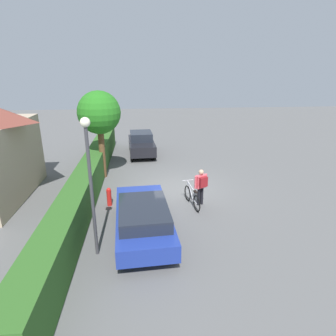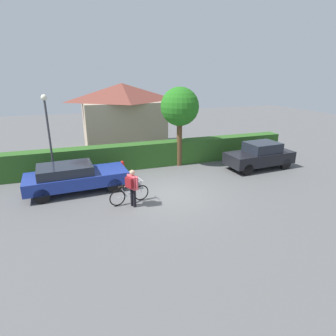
{
  "view_description": "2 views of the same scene",
  "coord_description": "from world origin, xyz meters",
  "views": [
    {
      "loc": [
        -12.86,
        1.73,
        5.56
      ],
      "look_at": [
        0.0,
        0.55,
        1.09
      ],
      "focal_mm": 30.75,
      "sensor_mm": 36.0,
      "label": 1
    },
    {
      "loc": [
        -3.89,
        -11.08,
        5.23
      ],
      "look_at": [
        0.28,
        0.92,
        0.94
      ],
      "focal_mm": 29.96,
      "sensor_mm": 36.0,
      "label": 2
    }
  ],
  "objects": [
    {
      "name": "hedge_row",
      "position": [
        0.0,
        4.26,
        0.71
      ],
      "size": [
        18.13,
        0.9,
        1.42
      ],
      "primitive_type": "cube",
      "color": "#2C5A21",
      "rests_on": "ground"
    },
    {
      "name": "street_lamp",
      "position": [
        -4.94,
        3.26,
        2.79
      ],
      "size": [
        0.28,
        0.28,
        4.33
      ],
      "color": "#38383D",
      "rests_on": "ground"
    },
    {
      "name": "tree_kerbside",
      "position": [
        2.0,
        3.86,
        3.41
      ],
      "size": [
        2.17,
        2.17,
        4.55
      ],
      "color": "brown",
      "rests_on": "ground"
    },
    {
      "name": "fire_hydrant",
      "position": [
        -1.52,
        3.21,
        0.41
      ],
      "size": [
        0.2,
        0.2,
        0.81
      ],
      "color": "red",
      "rests_on": "ground"
    },
    {
      "name": "person_rider",
      "position": [
        -1.82,
        -0.69,
        0.96
      ],
      "size": [
        0.49,
        0.59,
        1.59
      ],
      "color": "black",
      "rests_on": "ground"
    },
    {
      "name": "bicycle",
      "position": [
        -1.87,
        -0.3,
        0.38
      ],
      "size": [
        1.75,
        0.55,
        0.97
      ],
      "color": "black",
      "rests_on": "ground"
    },
    {
      "name": "parked_car_far",
      "position": [
        6.16,
        1.79,
        0.78
      ],
      "size": [
        4.02,
        1.87,
        1.52
      ],
      "color": "black",
      "rests_on": "ground"
    },
    {
      "name": "ground_plane",
      "position": [
        0.0,
        0.0,
        0.0
      ],
      "size": [
        60.0,
        60.0,
        0.0
      ],
      "primitive_type": "plane",
      "color": "#595959"
    },
    {
      "name": "parked_car_near",
      "position": [
        -4.01,
        1.78,
        0.72
      ],
      "size": [
        4.65,
        2.11,
        1.31
      ],
      "color": "navy",
      "rests_on": "ground"
    }
  ]
}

